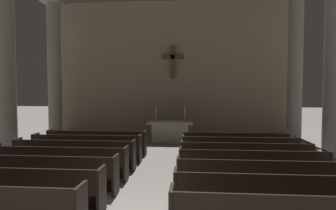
% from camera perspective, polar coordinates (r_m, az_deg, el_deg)
% --- Properties ---
extents(pew_left_row_2, '(3.92, 0.50, 0.95)m').
position_cam_1_polar(pew_left_row_2, '(7.08, -28.55, -14.14)').
color(pew_left_row_2, black).
rests_on(pew_left_row_2, ground).
extents(pew_left_row_3, '(3.92, 0.50, 0.95)m').
position_cam_1_polar(pew_left_row_3, '(7.97, -24.17, -12.15)').
color(pew_left_row_3, black).
rests_on(pew_left_row_3, ground).
extents(pew_left_row_4, '(3.92, 0.50, 0.95)m').
position_cam_1_polar(pew_left_row_4, '(8.90, -20.73, -10.51)').
color(pew_left_row_4, black).
rests_on(pew_left_row_4, ground).
extents(pew_left_row_5, '(3.92, 0.50, 0.95)m').
position_cam_1_polar(pew_left_row_5, '(9.86, -17.97, -9.17)').
color(pew_left_row_5, black).
rests_on(pew_left_row_5, ground).
extents(pew_left_row_6, '(3.92, 0.50, 0.95)m').
position_cam_1_polar(pew_left_row_6, '(10.84, -15.73, -8.05)').
color(pew_left_row_6, black).
rests_on(pew_left_row_6, ground).
extents(pew_left_row_7, '(3.92, 0.50, 0.95)m').
position_cam_1_polar(pew_left_row_7, '(11.84, -13.87, -7.10)').
color(pew_left_row_7, black).
rests_on(pew_left_row_7, ground).
extents(pew_right_row_2, '(3.92, 0.50, 0.95)m').
position_cam_1_polar(pew_right_row_2, '(6.20, 20.38, -16.44)').
color(pew_right_row_2, black).
rests_on(pew_right_row_2, ground).
extents(pew_right_row_3, '(3.92, 0.50, 0.95)m').
position_cam_1_polar(pew_right_row_3, '(7.19, 18.03, -13.67)').
color(pew_right_row_3, black).
rests_on(pew_right_row_3, ground).
extents(pew_right_row_4, '(3.92, 0.50, 0.95)m').
position_cam_1_polar(pew_right_row_4, '(8.21, 16.29, -11.57)').
color(pew_right_row_4, black).
rests_on(pew_right_row_4, ground).
extents(pew_right_row_5, '(3.92, 0.50, 0.95)m').
position_cam_1_polar(pew_right_row_5, '(9.24, 14.96, -9.93)').
color(pew_right_row_5, black).
rests_on(pew_right_row_5, ground).
extents(pew_right_row_6, '(3.92, 0.50, 0.95)m').
position_cam_1_polar(pew_right_row_6, '(10.28, 13.90, -8.61)').
color(pew_right_row_6, black).
rests_on(pew_right_row_6, ground).
extents(pew_right_row_7, '(3.92, 0.50, 0.95)m').
position_cam_1_polar(pew_right_row_7, '(11.33, 13.04, -7.54)').
color(pew_right_row_7, black).
rests_on(pew_right_row_7, ground).
extents(column_left_second, '(1.00, 1.00, 7.02)m').
position_cam_1_polar(column_left_second, '(12.46, -29.30, 6.71)').
color(column_left_second, gray).
rests_on(column_left_second, ground).
extents(column_right_second, '(1.00, 1.00, 7.02)m').
position_cam_1_polar(column_right_second, '(11.38, 30.00, 7.10)').
color(column_right_second, gray).
rests_on(column_right_second, ground).
extents(column_left_third, '(1.00, 1.00, 7.02)m').
position_cam_1_polar(column_left_third, '(15.74, -21.47, 5.99)').
color(column_left_third, gray).
rests_on(column_left_third, ground).
extents(column_right_third, '(1.00, 1.00, 7.02)m').
position_cam_1_polar(column_right_third, '(14.90, 23.78, 6.14)').
color(column_right_third, gray).
rests_on(column_right_third, ground).
extents(altar, '(2.20, 0.90, 1.01)m').
position_cam_1_polar(altar, '(14.16, 0.46, -5.16)').
color(altar, '#A8A399').
rests_on(altar, ground).
extents(candlestick_left, '(0.16, 0.16, 0.70)m').
position_cam_1_polar(candlestick_left, '(14.15, -2.37, -2.32)').
color(candlestick_left, '#B79338').
rests_on(candlestick_left, altar).
extents(candlestick_right, '(0.16, 0.16, 0.70)m').
position_cam_1_polar(candlestick_right, '(14.04, 3.31, -2.36)').
color(candlestick_right, '#B79338').
rests_on(candlestick_right, altar).
extents(apse_with_cross, '(12.81, 0.46, 7.39)m').
position_cam_1_polar(apse_with_cross, '(16.06, 1.02, 7.11)').
color(apse_with_cross, gray).
rests_on(apse_with_cross, ground).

